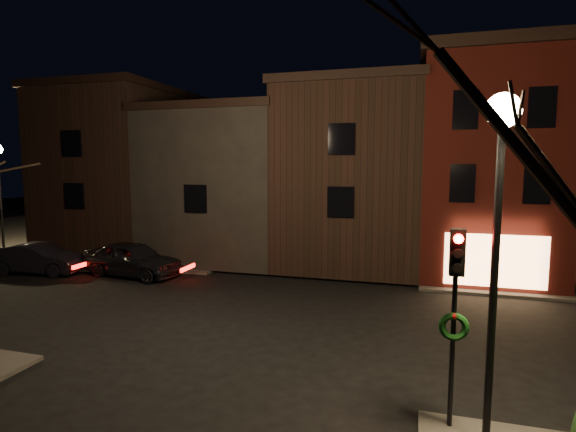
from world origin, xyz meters
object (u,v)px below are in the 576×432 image
Objects in this scene: street_lamp_near at (500,176)px; parked_car_a at (133,259)px; parked_car_b at (38,259)px; traffic_signal at (455,298)px.

street_lamp_near is 1.30× the size of parked_car_a.
parked_car_a is at bearing 145.84° from street_lamp_near.
parked_car_b is (-19.38, 9.00, -4.43)m from street_lamp_near.
parked_car_a is (-13.97, 9.40, -1.96)m from traffic_signal.
parked_car_b is at bearing 155.10° from street_lamp_near.
parked_car_b is at bearing 155.64° from traffic_signal.
traffic_signal reaches higher than parked_car_a.
parked_car_b is at bearing 107.66° from parked_car_a.
street_lamp_near is 2.49m from traffic_signal.
parked_car_b is (-18.78, 8.50, -2.06)m from traffic_signal.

